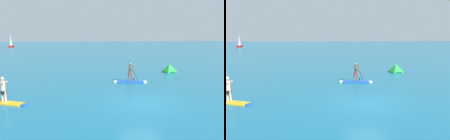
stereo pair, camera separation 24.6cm
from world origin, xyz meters
The scene contains 5 objects.
ground centered at (0.00, 0.00, 0.00)m, with size 440.00×440.00×0.00m, color #196B8C.
paddleboarder_near_left centered at (-8.23, 1.66, 0.40)m, with size 2.94×1.78×2.01m.
paddleboarder_mid_center centered at (1.00, 5.74, 0.36)m, with size 2.90×1.18×1.87m.
race_marker_buoy centered at (7.10, 10.25, 0.40)m, with size 1.90×1.90×0.91m.
sailboat_left_horizon centered at (-27.84, 81.34, 0.76)m, with size 1.78×5.53×5.44m.
Camera 2 is at (-4.07, -11.29, 3.93)m, focal length 32.58 mm.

